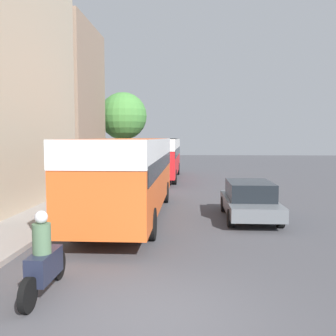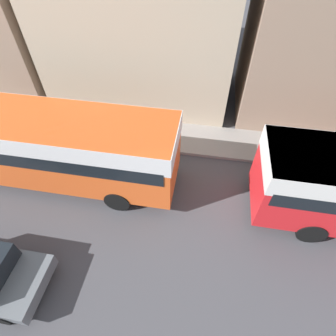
% 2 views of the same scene
% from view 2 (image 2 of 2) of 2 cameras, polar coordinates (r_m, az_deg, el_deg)
% --- Properties ---
extents(bus_lead, '(2.65, 10.78, 3.10)m').
position_cam_2_polar(bus_lead, '(11.24, -26.52, 5.50)').
color(bus_lead, '#EA5B23').
rests_on(bus_lead, ground_plane).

